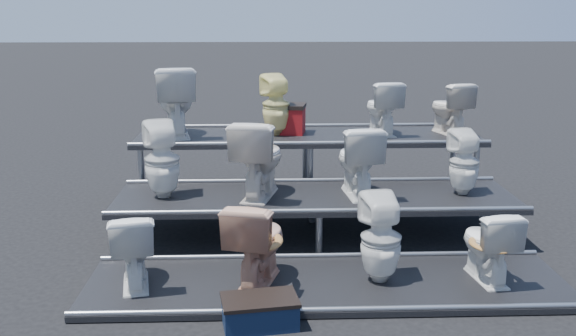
{
  "coord_description": "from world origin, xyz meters",
  "views": [
    {
      "loc": [
        -0.53,
        -6.5,
        2.39
      ],
      "look_at": [
        -0.29,
        0.1,
        0.74
      ],
      "focal_mm": 40.0,
      "sensor_mm": 36.0,
      "label": 1
    }
  ],
  "objects_px": {
    "toilet_4": "(162,160)",
    "toilet_0": "(133,248)",
    "toilet_11": "(450,108)",
    "toilet_2": "(381,238)",
    "toilet_6": "(358,160)",
    "toilet_7": "(464,162)",
    "step_stool": "(260,313)",
    "toilet_9": "(276,105)",
    "toilet_8": "(175,101)",
    "toilet_5": "(259,158)",
    "red_crate": "(286,121)",
    "toilet_10": "(382,108)",
    "toilet_1": "(257,241)",
    "toilet_3": "(488,244)"
  },
  "relations": [
    {
      "from": "toilet_0",
      "to": "toilet_7",
      "type": "relative_size",
      "value": 0.97
    },
    {
      "from": "toilet_0",
      "to": "toilet_11",
      "type": "relative_size",
      "value": 1.04
    },
    {
      "from": "toilet_2",
      "to": "step_stool",
      "type": "relative_size",
      "value": 1.4
    },
    {
      "from": "toilet_2",
      "to": "toilet_8",
      "type": "height_order",
      "value": "toilet_8"
    },
    {
      "from": "toilet_5",
      "to": "toilet_11",
      "type": "xyz_separation_m",
      "value": [
        2.36,
        1.3,
        0.31
      ]
    },
    {
      "from": "toilet_3",
      "to": "red_crate",
      "type": "relative_size",
      "value": 1.49
    },
    {
      "from": "toilet_2",
      "to": "toilet_5",
      "type": "bearing_deg",
      "value": -58.48
    },
    {
      "from": "toilet_6",
      "to": "toilet_4",
      "type": "bearing_deg",
      "value": -5.44
    },
    {
      "from": "toilet_7",
      "to": "toilet_4",
      "type": "bearing_deg",
      "value": -7.37
    },
    {
      "from": "toilet_11",
      "to": "toilet_2",
      "type": "bearing_deg",
      "value": 47.6
    },
    {
      "from": "toilet_9",
      "to": "red_crate",
      "type": "relative_size",
      "value": 1.69
    },
    {
      "from": "toilet_4",
      "to": "toilet_5",
      "type": "relative_size",
      "value": 0.98
    },
    {
      "from": "toilet_2",
      "to": "toilet_5",
      "type": "distance_m",
      "value": 1.73
    },
    {
      "from": "toilet_7",
      "to": "step_stool",
      "type": "distance_m",
      "value": 3.0
    },
    {
      "from": "toilet_4",
      "to": "red_crate",
      "type": "relative_size",
      "value": 1.82
    },
    {
      "from": "toilet_4",
      "to": "toilet_7",
      "type": "bearing_deg",
      "value": 162.22
    },
    {
      "from": "toilet_10",
      "to": "toilet_11",
      "type": "xyz_separation_m",
      "value": [
        0.84,
        0.0,
        -0.01
      ]
    },
    {
      "from": "toilet_9",
      "to": "toilet_10",
      "type": "xyz_separation_m",
      "value": [
        1.31,
        0.0,
        -0.04
      ]
    },
    {
      "from": "toilet_1",
      "to": "red_crate",
      "type": "relative_size",
      "value": 1.72
    },
    {
      "from": "toilet_2",
      "to": "toilet_6",
      "type": "bearing_deg",
      "value": -96.61
    },
    {
      "from": "toilet_4",
      "to": "toilet_0",
      "type": "bearing_deg",
      "value": 69.06
    },
    {
      "from": "toilet_5",
      "to": "toilet_6",
      "type": "distance_m",
      "value": 1.04
    },
    {
      "from": "step_stool",
      "to": "red_crate",
      "type": "bearing_deg",
      "value": 75.84
    },
    {
      "from": "toilet_0",
      "to": "toilet_4",
      "type": "distance_m",
      "value": 1.38
    },
    {
      "from": "toilet_7",
      "to": "toilet_8",
      "type": "distance_m",
      "value": 3.47
    },
    {
      "from": "toilet_7",
      "to": "red_crate",
      "type": "height_order",
      "value": "red_crate"
    },
    {
      "from": "toilet_5",
      "to": "toilet_6",
      "type": "relative_size",
      "value": 1.09
    },
    {
      "from": "toilet_8",
      "to": "toilet_10",
      "type": "height_order",
      "value": "toilet_8"
    },
    {
      "from": "toilet_1",
      "to": "toilet_9",
      "type": "distance_m",
      "value": 2.73
    },
    {
      "from": "toilet_9",
      "to": "step_stool",
      "type": "bearing_deg",
      "value": 67.83
    },
    {
      "from": "toilet_1",
      "to": "toilet_2",
      "type": "distance_m",
      "value": 1.07
    },
    {
      "from": "toilet_7",
      "to": "step_stool",
      "type": "xyz_separation_m",
      "value": [
        -2.15,
        -1.97,
        -0.7
      ]
    },
    {
      "from": "toilet_2",
      "to": "red_crate",
      "type": "relative_size",
      "value": 1.78
    },
    {
      "from": "toilet_3",
      "to": "toilet_5",
      "type": "xyz_separation_m",
      "value": [
        -2.0,
        1.3,
        0.48
      ]
    },
    {
      "from": "toilet_0",
      "to": "step_stool",
      "type": "bearing_deg",
      "value": 137.45
    },
    {
      "from": "toilet_4",
      "to": "toilet_8",
      "type": "xyz_separation_m",
      "value": [
        -0.02,
        1.3,
        0.42
      ]
    },
    {
      "from": "toilet_2",
      "to": "toilet_0",
      "type": "bearing_deg",
      "value": -7.76
    },
    {
      "from": "toilet_5",
      "to": "toilet_7",
      "type": "height_order",
      "value": "toilet_5"
    },
    {
      "from": "toilet_3",
      "to": "step_stool",
      "type": "distance_m",
      "value": 2.12
    },
    {
      "from": "toilet_1",
      "to": "toilet_4",
      "type": "xyz_separation_m",
      "value": [
        -0.99,
        1.3,
        0.42
      ]
    },
    {
      "from": "toilet_4",
      "to": "step_stool",
      "type": "distance_m",
      "value": 2.35
    },
    {
      "from": "toilet_10",
      "to": "toilet_1",
      "type": "bearing_deg",
      "value": 51.18
    },
    {
      "from": "toilet_6",
      "to": "red_crate",
      "type": "distance_m",
      "value": 1.59
    },
    {
      "from": "toilet_3",
      "to": "toilet_8",
      "type": "bearing_deg",
      "value": -47.74
    },
    {
      "from": "toilet_3",
      "to": "toilet_11",
      "type": "xyz_separation_m",
      "value": [
        0.35,
        2.6,
        0.79
      ]
    },
    {
      "from": "toilet_0",
      "to": "toilet_5",
      "type": "distance_m",
      "value": 1.75
    },
    {
      "from": "toilet_6",
      "to": "toilet_11",
      "type": "xyz_separation_m",
      "value": [
        1.32,
        1.3,
        0.34
      ]
    },
    {
      "from": "toilet_11",
      "to": "toilet_10",
      "type": "bearing_deg",
      "value": -15.95
    },
    {
      "from": "toilet_10",
      "to": "toilet_11",
      "type": "relative_size",
      "value": 1.03
    },
    {
      "from": "toilet_4",
      "to": "toilet_7",
      "type": "relative_size",
      "value": 1.16
    }
  ]
}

